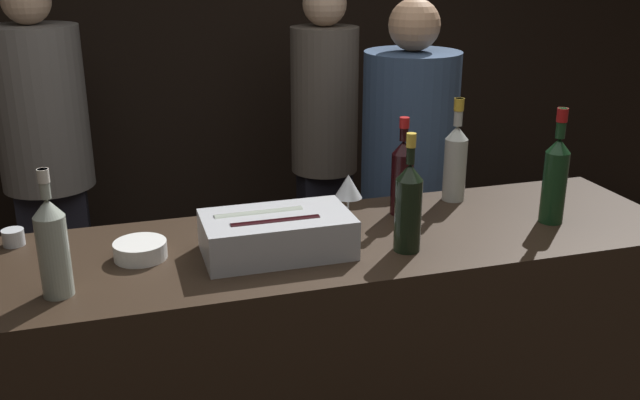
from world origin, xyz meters
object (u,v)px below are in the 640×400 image
champagne_bottle (408,205)px  person_in_hoodie (46,152)px  person_blond_tee (324,136)px  rose_wine_bottle (455,159)px  red_wine_bottle_burgundy (555,176)px  ice_bin_with_bottles (275,233)px  red_wine_bottle_tall (402,174)px  person_grey_polo (408,177)px  bowl_white (140,250)px  wine_glass (348,188)px  white_wine_bottle (53,245)px  candle_votive (13,237)px

champagne_bottle → person_in_hoodie: bearing=125.2°
person_in_hoodie → person_blond_tee: (1.31, -0.05, -0.01)m
rose_wine_bottle → person_in_hoodie: 1.88m
red_wine_bottle_burgundy → ice_bin_with_bottles: bearing=179.3°
ice_bin_with_bottles → person_in_hoodie: person_in_hoodie is taller
red_wine_bottle_tall → person_grey_polo: person_grey_polo is taller
ice_bin_with_bottles → bowl_white: ice_bin_with_bottles is taller
wine_glass → red_wine_bottle_tall: size_ratio=0.50×
wine_glass → rose_wine_bottle: (0.44, 0.11, 0.03)m
red_wine_bottle_burgundy → person_in_hoodie: bearing=138.0°
red_wine_bottle_tall → person_in_hoodie: person_in_hoodie is taller
rose_wine_bottle → person_grey_polo: person_grey_polo is taller
champagne_bottle → person_blond_tee: person_blond_tee is taller
person_blond_tee → wine_glass: bearing=123.2°
rose_wine_bottle → white_wine_bottle: (-1.32, -0.38, -0.01)m
ice_bin_with_bottles → champagne_bottle: champagne_bottle is taller
rose_wine_bottle → person_blond_tee: (-0.13, 1.15, -0.19)m
wine_glass → red_wine_bottle_tall: (0.20, 0.04, 0.02)m
candle_votive → person_grey_polo: 1.60m
bowl_white → person_grey_polo: person_grey_polo is taller
candle_votive → person_blond_tee: bearing=40.4°
bowl_white → person_blond_tee: person_blond_tee is taller
red_wine_bottle_tall → wine_glass: bearing=-169.5°
ice_bin_with_bottles → rose_wine_bottle: 0.78m
red_wine_bottle_burgundy → person_grey_polo: size_ratio=0.23×
champagne_bottle → white_wine_bottle: 0.98m
white_wine_bottle → person_in_hoodie: 1.59m
bowl_white → candle_votive: same height
bowl_white → wine_glass: (0.67, 0.09, 0.10)m
champagne_bottle → person_in_hoodie: 1.92m
red_wine_bottle_tall → person_blond_tee: (0.10, 1.22, -0.17)m
bowl_white → red_wine_bottle_burgundy: size_ratio=0.40×
white_wine_bottle → person_grey_polo: bearing=33.0°
candle_votive → white_wine_bottle: bearing=-69.5°
bowl_white → person_grey_polo: bearing=31.8°
ice_bin_with_bottles → bowl_white: size_ratio=2.82×
wine_glass → red_wine_bottle_burgundy: 0.67m
champagne_bottle → white_wine_bottle: champagne_bottle is taller
candle_votive → red_wine_bottle_burgundy: red_wine_bottle_burgundy is taller
ice_bin_with_bottles → candle_votive: bearing=158.8°
red_wine_bottle_tall → red_wine_bottle_burgundy: red_wine_bottle_burgundy is taller
champagne_bottle → rose_wine_bottle: (0.34, 0.37, 0.01)m
person_in_hoodie → person_grey_polo: bearing=52.9°
white_wine_bottle → person_grey_polo: 1.65m
ice_bin_with_bottles → rose_wine_bottle: size_ratio=1.18×
red_wine_bottle_tall → white_wine_bottle: size_ratio=0.97×
red_wine_bottle_tall → rose_wine_bottle: (0.23, 0.08, 0.01)m
ice_bin_with_bottles → bowl_white: (-0.38, 0.08, -0.04)m
white_wine_bottle → person_grey_polo: (1.37, 0.89, -0.22)m
ice_bin_with_bottles → person_in_hoodie: bearing=116.2°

